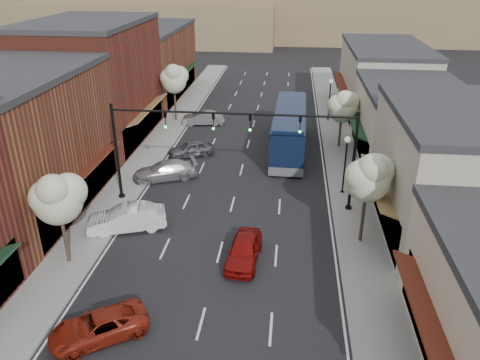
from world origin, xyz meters
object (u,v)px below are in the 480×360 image
(tree_right_far, at_px, (343,105))
(parked_car_d, at_px, (191,149))
(lamp_post_near, at_px, (346,156))
(parked_car_a, at_px, (99,327))
(red_hatchback, at_px, (244,250))
(signal_mast_left, at_px, (149,139))
(parked_car_b, at_px, (127,218))
(tree_right_near, at_px, (369,176))
(tree_left_far, at_px, (174,78))
(lamp_post_far, at_px, (330,93))
(signal_mast_right, at_px, (318,146))
(tree_left_near, at_px, (58,197))
(parked_car_c, at_px, (165,171))
(parked_car_e, at_px, (203,118))
(coach_bus, at_px, (289,129))

(tree_right_far, distance_m, parked_car_d, 13.88)
(lamp_post_near, xyz_separation_m, parked_car_a, (-12.18, -15.87, -2.39))
(red_hatchback, bearing_deg, parked_car_d, 116.38)
(signal_mast_left, relative_size, parked_car_b, 1.69)
(tree_right_far, relative_size, red_hatchback, 1.28)
(tree_right_near, distance_m, tree_left_far, 27.56)
(tree_right_far, height_order, parked_car_b, tree_right_far)
(tree_right_near, relative_size, tree_right_far, 1.10)
(tree_left_far, xyz_separation_m, parked_car_b, (2.05, -22.05, -3.80))
(parked_car_b, bearing_deg, lamp_post_far, 130.49)
(red_hatchback, xyz_separation_m, parked_car_a, (-5.88, -6.62, -0.11))
(red_hatchback, bearing_deg, tree_left_far, 115.87)
(signal_mast_right, xyz_separation_m, tree_left_near, (-13.87, -8.05, -0.40))
(parked_car_c, xyz_separation_m, parked_car_e, (0.50, 13.58, -0.02))
(coach_bus, bearing_deg, tree_right_far, 14.42)
(parked_car_c, bearing_deg, tree_left_near, -34.33)
(tree_left_near, xyz_separation_m, parked_car_d, (3.57, 16.57, -3.55))
(signal_mast_right, bearing_deg, parked_car_b, -160.86)
(signal_mast_left, height_order, parked_car_c, signal_mast_left)
(tree_left_near, bearing_deg, parked_car_a, -53.95)
(tree_right_far, xyz_separation_m, red_hatchback, (-6.85, -18.69, -3.27))
(red_hatchback, bearing_deg, lamp_post_far, 81.07)
(signal_mast_right, distance_m, red_hatchback, 8.82)
(parked_car_e, bearing_deg, red_hatchback, 8.95)
(signal_mast_right, relative_size, signal_mast_left, 1.00)
(signal_mast_left, xyz_separation_m, parked_car_a, (1.24, -13.37, -4.01))
(tree_right_near, xyz_separation_m, tree_right_far, (0.00, 16.00, -0.46))
(tree_right_far, height_order, coach_bus, tree_right_far)
(tree_right_near, xyz_separation_m, lamp_post_near, (-0.55, 6.56, -1.45))
(lamp_post_far, relative_size, parked_car_d, 1.12)
(parked_car_c, bearing_deg, parked_car_a, -17.60)
(tree_left_near, height_order, red_hatchback, tree_left_near)
(parked_car_c, bearing_deg, parked_car_d, 145.76)
(parked_car_a, height_order, parked_car_c, parked_car_c)
(tree_left_far, bearing_deg, coach_bus, -30.54)
(tree_right_near, relative_size, lamp_post_near, 1.34)
(signal_mast_right, bearing_deg, red_hatchback, -121.41)
(parked_car_c, bearing_deg, tree_right_far, 98.48)
(tree_left_near, distance_m, parked_car_a, 7.50)
(lamp_post_far, distance_m, parked_car_b, 27.96)
(signal_mast_left, relative_size, tree_left_near, 1.44)
(tree_right_near, xyz_separation_m, tree_left_far, (-16.60, 22.00, 0.15))
(coach_bus, height_order, parked_car_b, coach_bus)
(parked_car_d, bearing_deg, tree_left_far, 174.32)
(tree_left_near, bearing_deg, lamp_post_near, 33.33)
(tree_right_far, height_order, lamp_post_far, tree_right_far)
(signal_mast_right, distance_m, tree_right_near, 4.89)
(signal_mast_right, relative_size, lamp_post_near, 1.85)
(signal_mast_left, xyz_separation_m, lamp_post_near, (13.42, 2.50, -1.62))
(signal_mast_left, distance_m, parked_car_c, 5.32)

